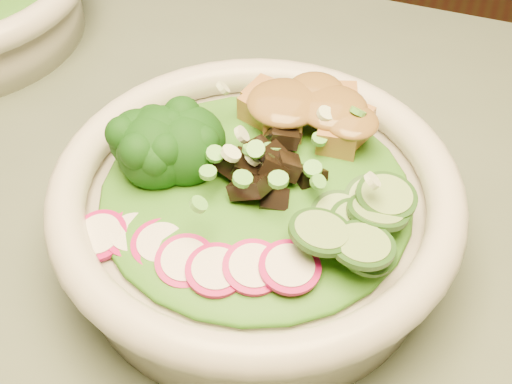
% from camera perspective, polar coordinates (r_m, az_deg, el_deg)
% --- Properties ---
extents(salad_bowl, '(0.27, 0.27, 0.07)m').
position_cam_1_polar(salad_bowl, '(0.48, 0.00, -1.65)').
color(salad_bowl, beige).
rests_on(salad_bowl, dining_table).
extents(lettuce_bed, '(0.20, 0.20, 0.02)m').
position_cam_1_polar(lettuce_bed, '(0.46, 0.00, 0.09)').
color(lettuce_bed, '#2A6314').
rests_on(lettuce_bed, salad_bowl).
extents(broccoli_florets, '(0.08, 0.08, 0.04)m').
position_cam_1_polar(broccoli_florets, '(0.47, -6.76, 3.96)').
color(broccoli_florets, black).
rests_on(broccoli_florets, salad_bowl).
extents(radish_slices, '(0.11, 0.05, 0.02)m').
position_cam_1_polar(radish_slices, '(0.42, -4.15, -5.41)').
color(radish_slices, '#A90D54').
rests_on(radish_slices, salad_bowl).
extents(cucumber_slices, '(0.07, 0.07, 0.04)m').
position_cam_1_polar(cucumber_slices, '(0.43, 7.45, -2.01)').
color(cucumber_slices, '#7FAF61').
rests_on(cucumber_slices, salad_bowl).
extents(mushroom_heap, '(0.07, 0.07, 0.04)m').
position_cam_1_polar(mushroom_heap, '(0.46, 0.75, 2.26)').
color(mushroom_heap, black).
rests_on(mushroom_heap, salad_bowl).
extents(tofu_cubes, '(0.09, 0.07, 0.04)m').
position_cam_1_polar(tofu_cubes, '(0.49, 3.82, 5.62)').
color(tofu_cubes, '#A06035').
rests_on(tofu_cubes, salad_bowl).
extents(peanut_sauce, '(0.07, 0.06, 0.02)m').
position_cam_1_polar(peanut_sauce, '(0.48, 3.89, 6.79)').
color(peanut_sauce, brown).
rests_on(peanut_sauce, tofu_cubes).
extents(scallion_garnish, '(0.19, 0.19, 0.02)m').
position_cam_1_polar(scallion_garnish, '(0.44, -0.00, 2.23)').
color(scallion_garnish, '#58B33F').
rests_on(scallion_garnish, salad_bowl).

